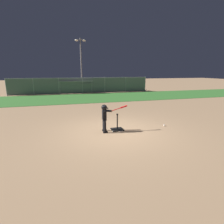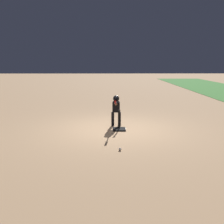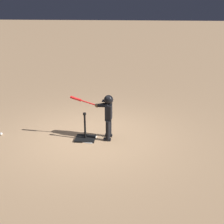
# 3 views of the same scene
# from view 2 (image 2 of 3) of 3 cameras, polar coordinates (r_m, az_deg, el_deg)

# --- Properties ---
(ground_plane) EXTENTS (90.00, 90.00, 0.00)m
(ground_plane) POSITION_cam_2_polar(r_m,az_deg,el_deg) (9.22, 0.68, -3.72)
(ground_plane) COLOR tan
(home_plate) EXTENTS (0.50, 0.50, 0.02)m
(home_plate) POSITION_cam_2_polar(r_m,az_deg,el_deg) (9.15, 1.59, -3.79)
(home_plate) COLOR white
(home_plate) RESTS_ON ground_plane
(batting_tee) EXTENTS (0.49, 0.44, 0.70)m
(batting_tee) POSITION_cam_2_polar(r_m,az_deg,el_deg) (9.11, 1.57, -3.37)
(batting_tee) COLOR black
(batting_tee) RESTS_ON ground_plane
(batter_child) EXTENTS (1.06, 0.36, 1.13)m
(batter_child) POSITION_cam_2_polar(r_m,az_deg,el_deg) (9.50, 0.89, 1.13)
(batter_child) COLOR black
(batter_child) RESTS_ON ground_plane
(baseball) EXTENTS (0.07, 0.07, 0.07)m
(baseball) POSITION_cam_2_polar(r_m,az_deg,el_deg) (7.03, 1.75, -8.12)
(baseball) COLOR white
(baseball) RESTS_ON ground_plane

